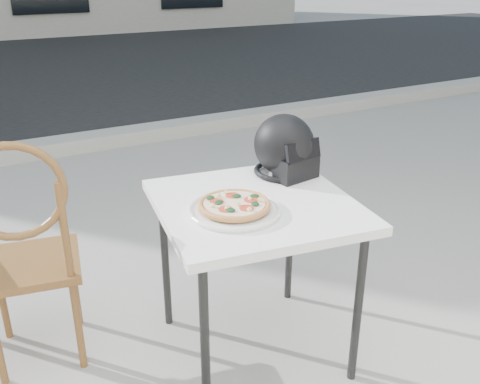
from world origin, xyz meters
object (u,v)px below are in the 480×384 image
cafe_table_main (255,216)px  cafe_chair_main (25,245)px  plate (234,210)px  pizza (234,204)px  helmet (285,149)px

cafe_table_main → cafe_chair_main: bearing=156.7°
plate → cafe_chair_main: 0.78m
cafe_table_main → cafe_chair_main: cafe_chair_main is taller
cafe_table_main → plate: bearing=-156.9°
cafe_table_main → pizza: (-0.11, -0.05, 0.09)m
helmet → cafe_chair_main: bearing=162.4°
plate → cafe_chair_main: cafe_chair_main is taller
cafe_table_main → helmet: 0.35m
pizza → helmet: 0.44m
pizza → cafe_chair_main: 0.79m
plate → helmet: (0.36, 0.23, 0.10)m
helmet → cafe_table_main: bearing=-152.8°
cafe_table_main → helmet: bearing=36.3°
cafe_chair_main → plate: bearing=160.2°
plate → cafe_chair_main: (-0.67, 0.39, -0.15)m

